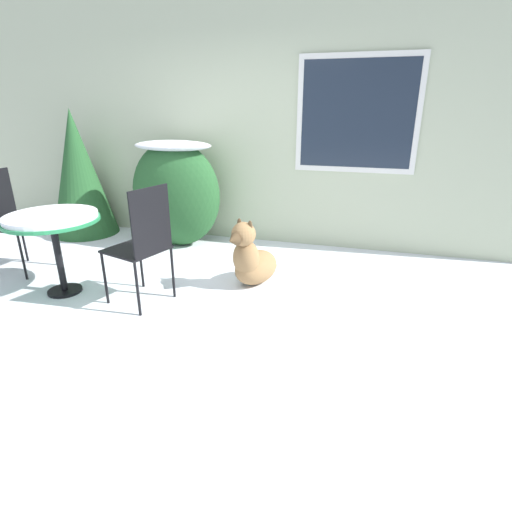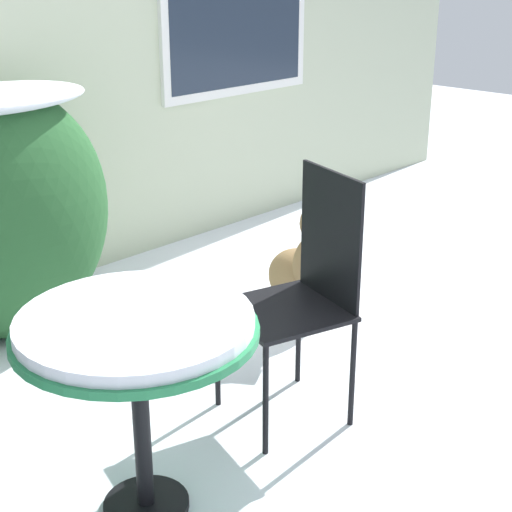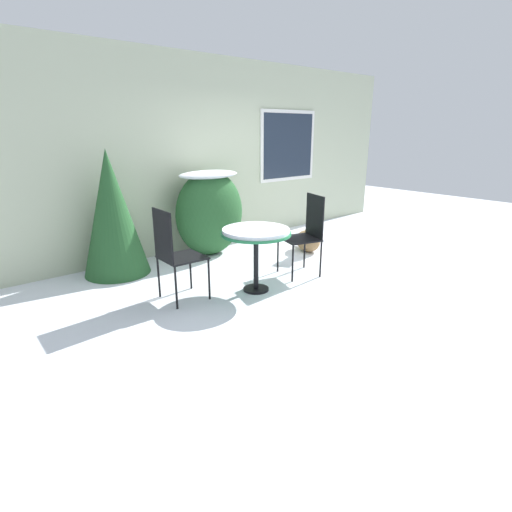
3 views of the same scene
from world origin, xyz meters
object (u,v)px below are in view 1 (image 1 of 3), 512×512
at_px(patio_chair_near_table, 9,217).
at_px(patio_chair_far_side, 143,242).
at_px(patio_table, 53,224).
at_px(dog, 252,261).

xyz_separation_m(patio_chair_near_table, patio_chair_far_side, (1.76, -0.32, 0.00)).
bearing_deg(patio_chair_near_table, patio_table, -110.50).
height_order(patio_chair_far_side, dog, patio_chair_far_side).
distance_m(patio_chair_far_side, dog, 1.06).
distance_m(patio_chair_near_table, patio_chair_far_side, 1.79).
bearing_deg(patio_chair_near_table, patio_chair_far_side, -98.98).
bearing_deg(patio_table, dog, 21.62).
bearing_deg(patio_chair_far_side, patio_table, -71.46).
xyz_separation_m(patio_chair_far_side, dog, (0.79, 0.63, -0.33)).
relative_size(patio_table, patio_chair_far_side, 0.77).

